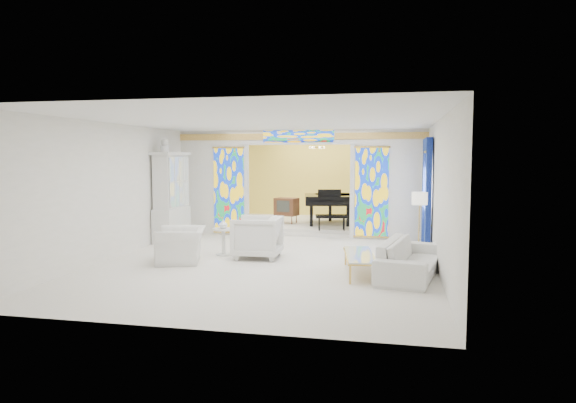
% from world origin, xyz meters
% --- Properties ---
extents(floor, '(12.00, 12.00, 0.00)m').
position_xyz_m(floor, '(0.00, 0.00, 0.00)').
color(floor, white).
rests_on(floor, ground).
extents(ceiling, '(7.00, 12.00, 0.02)m').
position_xyz_m(ceiling, '(0.00, 0.00, 3.00)').
color(ceiling, white).
rests_on(ceiling, wall_back).
extents(wall_back, '(7.00, 0.02, 3.00)m').
position_xyz_m(wall_back, '(0.00, 6.00, 1.50)').
color(wall_back, silver).
rests_on(wall_back, floor).
extents(wall_front, '(7.00, 0.02, 3.00)m').
position_xyz_m(wall_front, '(0.00, -6.00, 1.50)').
color(wall_front, silver).
rests_on(wall_front, floor).
extents(wall_left, '(0.02, 12.00, 3.00)m').
position_xyz_m(wall_left, '(-3.50, 0.00, 1.50)').
color(wall_left, silver).
rests_on(wall_left, floor).
extents(wall_right, '(0.02, 12.00, 3.00)m').
position_xyz_m(wall_right, '(3.50, 0.00, 1.50)').
color(wall_right, silver).
rests_on(wall_right, floor).
extents(partition_wall, '(7.00, 0.22, 3.00)m').
position_xyz_m(partition_wall, '(0.00, 2.00, 1.65)').
color(partition_wall, silver).
rests_on(partition_wall, floor).
extents(stained_glass_left, '(0.90, 0.04, 2.40)m').
position_xyz_m(stained_glass_left, '(-2.03, 1.89, 1.30)').
color(stained_glass_left, gold).
rests_on(stained_glass_left, partition_wall).
extents(stained_glass_right, '(0.90, 0.04, 2.40)m').
position_xyz_m(stained_glass_right, '(2.03, 1.89, 1.30)').
color(stained_glass_right, gold).
rests_on(stained_glass_right, partition_wall).
extents(stained_glass_transom, '(2.00, 0.04, 0.34)m').
position_xyz_m(stained_glass_transom, '(0.00, 1.89, 2.82)').
color(stained_glass_transom, gold).
rests_on(stained_glass_transom, partition_wall).
extents(alcove_platform, '(6.80, 3.80, 0.18)m').
position_xyz_m(alcove_platform, '(0.00, 4.10, 0.09)').
color(alcove_platform, white).
rests_on(alcove_platform, floor).
extents(gold_curtain_back, '(6.70, 0.10, 2.90)m').
position_xyz_m(gold_curtain_back, '(0.00, 5.88, 1.50)').
color(gold_curtain_back, '#EFD353').
rests_on(gold_curtain_back, wall_back).
extents(chandelier, '(0.48, 0.48, 0.30)m').
position_xyz_m(chandelier, '(0.20, 4.00, 2.55)').
color(chandelier, gold).
rests_on(chandelier, ceiling).
extents(blue_drapes, '(0.14, 1.85, 2.65)m').
position_xyz_m(blue_drapes, '(3.40, 0.70, 1.58)').
color(blue_drapes, navy).
rests_on(blue_drapes, wall_right).
extents(china_cabinet, '(0.56, 1.46, 2.72)m').
position_xyz_m(china_cabinet, '(-3.22, 0.60, 1.17)').
color(china_cabinet, silver).
rests_on(china_cabinet, floor).
extents(armchair_left, '(1.28, 1.37, 0.73)m').
position_xyz_m(armchair_left, '(-1.83, -1.98, 0.37)').
color(armchair_left, white).
rests_on(armchair_left, floor).
extents(armchair_right, '(1.07, 1.04, 0.94)m').
position_xyz_m(armchair_right, '(-0.35, -1.21, 0.47)').
color(armchair_right, white).
rests_on(armchair_right, floor).
extents(sofa, '(1.34, 2.48, 0.69)m').
position_xyz_m(sofa, '(2.95, -2.32, 0.34)').
color(sofa, white).
rests_on(sofa, floor).
extents(side_table, '(0.56, 0.56, 0.62)m').
position_xyz_m(side_table, '(-1.19, -1.08, 0.41)').
color(side_table, silver).
rests_on(side_table, floor).
extents(vase, '(0.23, 0.23, 0.20)m').
position_xyz_m(vase, '(-1.19, -1.08, 0.73)').
color(vase, silver).
rests_on(vase, side_table).
extents(coffee_table, '(0.79, 1.81, 0.39)m').
position_xyz_m(coffee_table, '(2.00, -2.34, 0.36)').
color(coffee_table, white).
rests_on(coffee_table, floor).
extents(floor_lamp, '(0.46, 0.46, 1.46)m').
position_xyz_m(floor_lamp, '(3.20, -0.21, 1.25)').
color(floor_lamp, gold).
rests_on(floor_lamp, floor).
extents(grand_piano, '(1.92, 2.96, 1.10)m').
position_xyz_m(grand_piano, '(0.73, 3.77, 0.92)').
color(grand_piano, black).
rests_on(grand_piano, alcove_platform).
extents(tv_console, '(0.78, 0.63, 0.79)m').
position_xyz_m(tv_console, '(-0.67, 3.47, 0.69)').
color(tv_console, brown).
rests_on(tv_console, alcove_platform).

